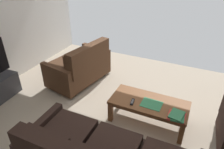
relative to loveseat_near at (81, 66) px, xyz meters
The scene contains 6 objects.
ground_plane 1.65m from the loveseat_near, 147.26° to the left, with size 5.71×5.19×0.01m, color tan.
loveseat_near is the anchor object (origin of this frame).
coffee_table 1.80m from the loveseat_near, 159.98° to the left, with size 1.23×0.57×0.41m.
book_stack 2.29m from the loveseat_near, 159.47° to the left, with size 0.25×0.27×0.06m.
tv_remote 1.63m from the loveseat_near, 152.80° to the left, with size 0.06×0.16×0.02m.
loose_magazine 1.86m from the loveseat_near, 159.13° to the left, with size 0.25×0.32×0.01m, color #337F51.
Camera 1 is at (-0.89, 2.34, 2.43)m, focal length 32.81 mm.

